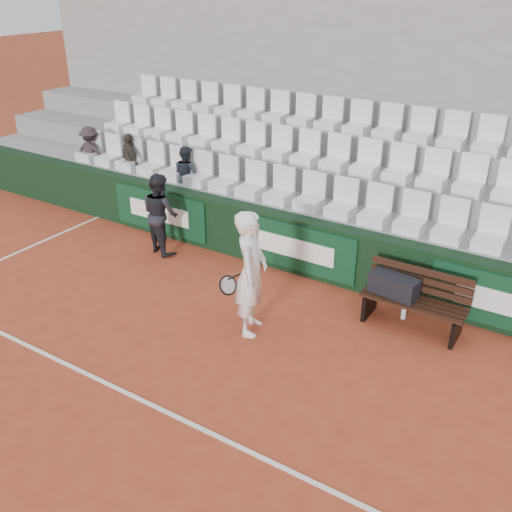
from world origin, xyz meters
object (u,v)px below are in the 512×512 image
Objects in this scene: bench_left at (412,314)px; sports_bag_left at (394,285)px; spectator_c at (185,152)px; ball_kid at (160,213)px; water_bottle_near at (404,311)px; spectator_b at (129,140)px; tennis_player at (251,273)px; spectator_a at (89,133)px.

bench_left is 2.12× the size of sports_bag_left.
ball_kid is at bearing 117.04° from spectator_c.
ball_kid reaches higher than water_bottle_near.
spectator_b is (-6.36, 1.01, 1.46)m from water_bottle_near.
water_bottle_near is at bearing -164.99° from spectator_b.
bench_left is 5.53× the size of water_bottle_near.
tennis_player is at bearing -141.08° from sports_bag_left.
water_bottle_near is at bearing 159.52° from spectator_a.
bench_left is at bearing -166.31° from spectator_b.
bench_left is 0.26m from water_bottle_near.
tennis_player is 4.02m from spectator_c.
spectator_a is at bearing 13.35° from spectator_c.
spectator_c is (-5.05, 1.19, 1.35)m from bench_left.
sports_bag_left is 2.12m from tennis_player.
ball_kid is at bearing 179.49° from bench_left.
spectator_b is 1.04× the size of spectator_c.
tennis_player is at bearing -146.56° from bench_left.
spectator_a is 0.99× the size of spectator_b.
bench_left is at bearing -179.89° from spectator_c.
tennis_player reaches higher than water_bottle_near.
spectator_b reaches higher than spectator_c.
tennis_player is at bearing 143.80° from spectator_a.
bench_left is 4.80m from ball_kid.
ball_kid is at bearing 170.94° from spectator_b.
sports_bag_left is at bearing -162.35° from ball_kid.
bench_left is 1.31× the size of spectator_c.
water_bottle_near is 0.24× the size of spectator_c.
bench_left is at bearing 33.44° from tennis_player.
spectator_a is at bearing 171.23° from bench_left.
sports_bag_left is 0.60× the size of spectator_b.
sports_bag_left is at bearing 38.92° from tennis_player.
spectator_b is at bearing 13.35° from spectator_c.
spectator_a is (-7.53, 1.01, 1.45)m from water_bottle_near.
bench_left is 0.80× the size of tennis_player.
spectator_c is at bearing 166.76° from bench_left.
sports_bag_left reaches higher than bench_left.
spectator_b reaches higher than spectator_a.
spectator_c is (-0.28, 1.15, 0.82)m from ball_kid.
tennis_player reaches higher than ball_kid.
spectator_c is (-4.88, 1.01, 1.43)m from water_bottle_near.
ball_kid is (-4.60, -0.14, 0.62)m from water_bottle_near.
spectator_a reaches higher than water_bottle_near.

